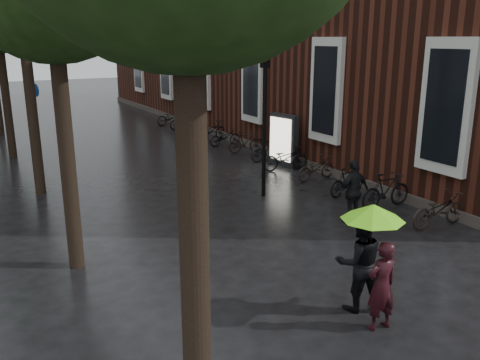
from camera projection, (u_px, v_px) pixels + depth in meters
brick_building at (296, 14)px, 26.75m from camera, size 10.20×33.20×12.00m
person_burgundy at (382, 286)px, 8.45m from camera, size 0.60×0.42×1.58m
person_black at (359, 262)px, 9.05m from camera, size 1.08×0.96×1.82m
lime_umbrella at (373, 212)px, 8.56m from camera, size 1.09×1.09×1.61m
pedestrian_walking at (353, 192)px, 13.38m from camera, size 1.03×0.46×1.72m
parked_bicycles at (252, 146)px, 21.03m from camera, size 2.10×19.10×1.05m
ad_lightbox at (283, 140)px, 19.40m from camera, size 0.30×1.32×1.99m
lamp_post at (264, 113)px, 15.18m from camera, size 0.22×0.22×4.28m
cycle_sign at (36, 108)px, 21.03m from camera, size 0.16×0.54×2.96m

